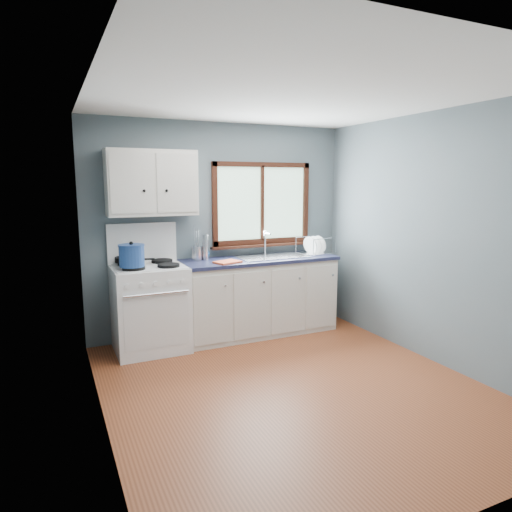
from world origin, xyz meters
name	(u,v)px	position (x,y,z in m)	size (l,w,h in m)	color
floor	(293,388)	(0.00, 0.00, -0.01)	(3.20, 3.60, 0.02)	brown
ceiling	(297,94)	(0.00, 0.00, 2.51)	(3.20, 3.60, 0.02)	white
wall_back	(221,229)	(0.00, 1.81, 1.25)	(3.20, 0.02, 2.50)	slate
wall_front	(476,296)	(0.00, -1.81, 1.25)	(3.20, 0.02, 2.50)	slate
wall_left	(96,262)	(-1.61, 0.00, 1.25)	(0.02, 3.60, 2.50)	slate
wall_right	(436,239)	(1.61, 0.00, 1.25)	(0.02, 3.60, 2.50)	slate
gas_range	(150,305)	(-0.95, 1.47, 0.49)	(0.76, 0.69, 1.36)	white
base_cabinets	(258,300)	(0.36, 1.49, 0.41)	(1.85, 0.60, 0.88)	silver
countertop	(259,260)	(0.36, 1.49, 0.90)	(1.89, 0.64, 0.04)	#181C36
sink	(272,262)	(0.54, 1.49, 0.86)	(0.84, 0.46, 0.44)	silver
window	(262,209)	(0.54, 1.77, 1.48)	(1.36, 0.10, 1.03)	#9EC6A8
upper_cabinets	(152,183)	(-0.85, 1.63, 1.80)	(0.95, 0.35, 0.70)	silver
skillet	(129,259)	(-1.13, 1.62, 0.99)	(0.45, 0.36, 0.06)	black
stockpot	(132,255)	(-1.14, 1.33, 1.07)	(0.29, 0.29, 0.26)	navy
utensil_crock	(197,253)	(-0.35, 1.66, 1.00)	(0.17, 0.17, 0.40)	silver
thermos	(205,247)	(-0.26, 1.62, 1.07)	(0.07, 0.07, 0.30)	silver
soap_bottle	(207,247)	(-0.20, 1.73, 1.05)	(0.10, 0.10, 0.26)	blue
dish_towel	(228,262)	(-0.10, 1.33, 0.93)	(0.28, 0.20, 0.02)	#E75831
dish_rack	(315,249)	(1.15, 1.50, 0.98)	(0.49, 0.42, 0.22)	silver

